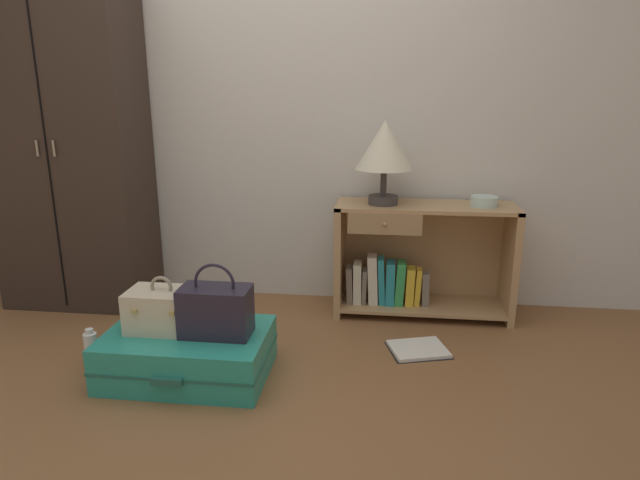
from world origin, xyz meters
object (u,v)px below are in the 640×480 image
Objects in this scene: bottle at (91,350)px; bookshelf at (414,261)px; open_book_on_floor at (418,349)px; suitcase_large at (188,353)px; handbag at (216,310)px; bowl at (484,201)px; train_case at (163,310)px; table_lamp at (385,148)px; wardrobe at (69,144)px.

bookshelf is at bearing 29.98° from bottle.
bottle reaches higher than open_book_on_floor.
suitcase_large is 0.27m from handbag.
suitcase_large is (-1.46, -0.89, -0.59)m from bowl.
suitcase_large is 2.21× the size of handbag.
bookshelf is 1.49m from train_case.
handbag is at bearing -130.02° from table_lamp.
handbag is at bearing -145.67° from bowl.
bookshelf reaches higher than bottle.
suitcase_large is (0.99, -0.85, -0.88)m from wardrobe.
bottle is (-0.37, -0.02, -0.22)m from train_case.
wardrobe is 1.92× the size of bookshelf.
suitcase_large is at bearing -160.86° from open_book_on_floor.
wardrobe reaches higher than train_case.
table_lamp is 1.48× the size of train_case.
table_lamp is at bearing 32.35° from bottle.
table_lamp is at bearing 0.59° from wardrobe.
handbag is at bearing -2.57° from suitcase_large.
bowl is 1.63m from handbag.
wardrobe is at bearing -179.21° from bowl.
train_case is 0.44m from bottle.
table_lamp is 1.35× the size of open_book_on_floor.
bottle is (-0.49, 0.00, -0.01)m from suitcase_large.
suitcase_large is at bearing -140.02° from bookshelf.
bottle is (-1.95, -0.89, -0.60)m from bowl.
bookshelf is at bearing 39.98° from suitcase_large.
open_book_on_floor is (1.58, 0.38, -0.09)m from bottle.
bookshelf is (2.08, 0.05, -0.67)m from wardrobe.
train_case is (0.88, -0.84, -0.68)m from wardrobe.
table_lamp is at bearing 49.98° from handbag.
wardrobe reaches higher than handbag.
wardrobe is at bearing -178.53° from bookshelf.
bookshelf is at bearing 177.07° from bowl.
train_case is at bearing -143.38° from bookshelf.
bookshelf is at bearing 9.95° from table_lamp.
train_case is at bearing -139.54° from table_lamp.
suitcase_large is at bearing 177.43° from handbag.
handbag is at bearing -135.57° from bookshelf.
bookshelf is 6.87× the size of bowl.
handbag is (0.26, -0.03, 0.02)m from train_case.
bottle is (-1.38, -0.87, -0.90)m from table_lamp.
wardrobe is at bearing 167.26° from open_book_on_floor.
handbag is (-0.74, -0.88, -0.65)m from table_lamp.
bottle is at bearing -150.02° from bookshelf.
wardrobe is 1.88m from table_lamp.
suitcase_large is at bearing -135.50° from table_lamp.
bowl is at bearing 1.46° from table_lamp.
table_lamp is 1.86m from bottle.
suitcase_large is 2.16× the size of open_book_on_floor.
bottle is at bearing 179.77° from suitcase_large.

